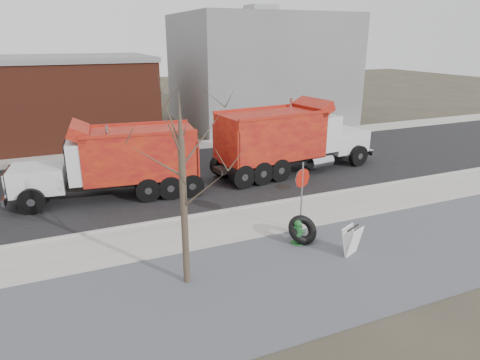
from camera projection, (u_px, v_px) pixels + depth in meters
name	position (u px, v px, depth m)	size (l,w,h in m)	color
ground	(253.00, 226.00, 15.16)	(120.00, 120.00, 0.00)	#383328
gravel_verge	(305.00, 273.00, 12.11)	(60.00, 5.00, 0.03)	slate
sidewalk	(250.00, 222.00, 15.37)	(60.00, 2.50, 0.06)	#9E9B93
curb	(236.00, 209.00, 16.49)	(60.00, 0.15, 0.11)	#9E9B93
road	(198.00, 175.00, 20.64)	(60.00, 9.40, 0.02)	black
far_sidewalk	(168.00, 148.00, 25.59)	(60.00, 2.00, 0.06)	#9E9B93
building_grey	(260.00, 69.00, 32.94)	(12.00, 10.00, 8.00)	gray
bare_tree	(182.00, 167.00, 10.64)	(3.20, 3.20, 5.20)	#382D23
fire_hydrant	(298.00, 233.00, 13.71)	(0.47, 0.47, 0.84)	#266431
truck_tire	(303.00, 230.00, 13.84)	(1.08, 0.97, 0.92)	black
stop_sign	(302.00, 185.00, 14.14)	(0.65, 0.22, 2.48)	gray
sandwich_board	(352.00, 241.00, 12.96)	(0.77, 0.65, 0.92)	white
dump_truck_red_a	(290.00, 137.00, 20.71)	(8.63, 3.27, 3.46)	black
dump_truck_red_b	(117.00, 159.00, 17.41)	(7.61, 2.93, 3.19)	black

